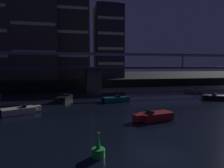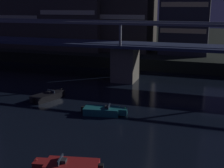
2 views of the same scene
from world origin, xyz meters
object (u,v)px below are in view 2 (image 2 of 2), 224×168
(river_bridge, at_px, (125,52))
(speedboat_near_center, at_px, (47,96))
(speedboat_near_left, at_px, (69,167))
(speedboat_mid_left, at_px, (104,111))

(river_bridge, xyz_separation_m, speedboat_near_center, (-6.81, -12.94, -4.14))
(speedboat_near_left, height_order, speedboat_mid_left, same)
(speedboat_near_left, bearing_deg, speedboat_mid_left, 97.65)
(river_bridge, xyz_separation_m, speedboat_mid_left, (1.92, -15.93, -4.14))
(speedboat_near_center, bearing_deg, speedboat_near_left, -55.84)
(river_bridge, distance_m, speedboat_mid_left, 16.57)
(speedboat_near_left, bearing_deg, river_bridge, 97.22)
(river_bridge, relative_size, speedboat_mid_left, 18.84)
(river_bridge, bearing_deg, speedboat_near_center, -117.77)
(speedboat_near_center, height_order, speedboat_mid_left, same)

